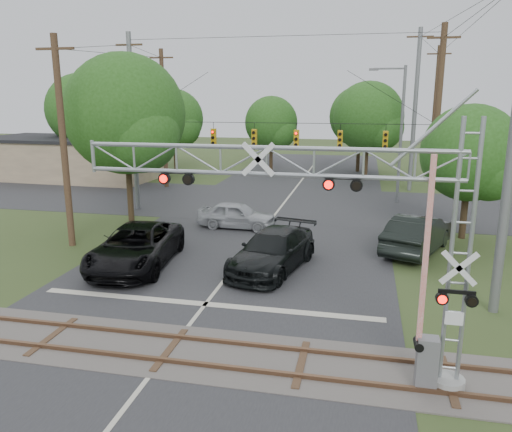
% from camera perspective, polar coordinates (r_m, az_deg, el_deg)
% --- Properties ---
extents(ground, '(160.00, 160.00, 0.00)m').
position_cam_1_polar(ground, '(14.31, -12.93, -18.53)').
color(ground, '#374720').
rests_on(ground, ground).
extents(road_main, '(14.00, 90.00, 0.02)m').
position_cam_1_polar(road_main, '(22.85, -2.32, -5.65)').
color(road_main, '#2B2B2E').
rests_on(road_main, ground).
extents(road_cross, '(90.00, 12.00, 0.02)m').
position_cam_1_polar(road_cross, '(36.10, 3.25, 1.51)').
color(road_cross, '#2B2B2E').
rests_on(road_cross, ground).
extents(railroad_track, '(90.00, 3.20, 0.17)m').
position_cam_1_polar(railroad_track, '(15.87, -9.81, -14.82)').
color(railroad_track, '#554F49').
rests_on(railroad_track, ground).
extents(crossing_gantry, '(10.34, 0.90, 7.07)m').
position_cam_1_polar(crossing_gantry, '(12.93, 9.29, -0.77)').
color(crossing_gantry, gray).
rests_on(crossing_gantry, ground).
extents(traffic_signal_span, '(19.34, 0.36, 11.50)m').
position_cam_1_polar(traffic_signal_span, '(31.28, 3.88, 10.00)').
color(traffic_signal_span, slate).
rests_on(traffic_signal_span, ground).
extents(pickup_black, '(3.77, 6.94, 1.85)m').
position_cam_1_polar(pickup_black, '(23.14, -13.55, -3.41)').
color(pickup_black, black).
rests_on(pickup_black, ground).
extents(car_dark, '(3.71, 6.40, 1.74)m').
position_cam_1_polar(car_dark, '(22.07, 1.93, -3.99)').
color(car_dark, black).
rests_on(car_dark, ground).
extents(sedan_silver, '(4.60, 2.01, 1.54)m').
position_cam_1_polar(sedan_silver, '(29.07, -2.18, 0.11)').
color(sedan_silver, '#9DA0A4').
rests_on(sedan_silver, ground).
extents(suv_dark, '(3.96, 6.00, 1.87)m').
position_cam_1_polar(suv_dark, '(25.81, 17.99, -1.92)').
color(suv_dark, black).
rests_on(suv_dark, ground).
extents(commercial_building, '(16.61, 8.97, 3.80)m').
position_cam_1_polar(commercial_building, '(50.15, -20.32, 6.28)').
color(commercial_building, '#8A755C').
rests_on(commercial_building, ground).
extents(streetlight, '(2.56, 0.27, 9.60)m').
position_cam_1_polar(streetlight, '(37.18, 16.00, 9.71)').
color(streetlight, slate).
rests_on(streetlight, ground).
extents(utility_poles, '(24.15, 28.99, 12.65)m').
position_cam_1_polar(utility_poles, '(34.08, 7.65, 10.74)').
color(utility_poles, '#3F2B1D').
rests_on(utility_poles, ground).
extents(treeline, '(50.46, 30.59, 10.05)m').
position_cam_1_polar(treeline, '(42.78, 4.43, 11.03)').
color(treeline, '#332617').
rests_on(treeline, ground).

